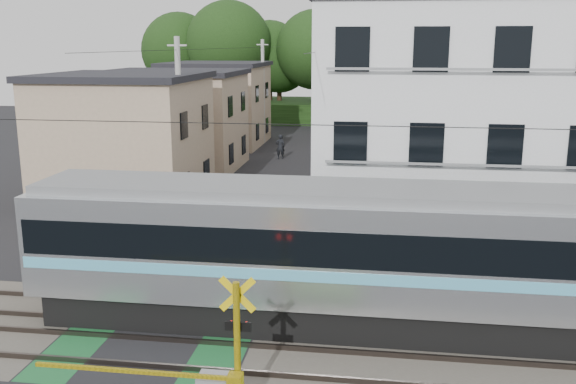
% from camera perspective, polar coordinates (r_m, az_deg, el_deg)
% --- Properties ---
extents(ground, '(120.00, 120.00, 0.00)m').
position_cam_1_polar(ground, '(18.19, -11.33, -12.17)').
color(ground, black).
extents(track_bed, '(120.00, 120.00, 0.14)m').
position_cam_1_polar(track_bed, '(18.17, -11.34, -12.07)').
color(track_bed, '#47423A').
rests_on(track_bed, ground).
extents(crossing_signal_far, '(4.74, 0.65, 3.09)m').
position_cam_1_polar(crossing_signal_far, '(21.98, -14.64, -5.85)').
color(crossing_signal_far, yellow).
rests_on(crossing_signal_far, ground).
extents(apartment_block, '(10.20, 8.36, 9.30)m').
position_cam_1_polar(apartment_block, '(25.27, 14.48, 5.78)').
color(apartment_block, white).
rests_on(apartment_block, ground).
extents(houses_row, '(22.07, 31.35, 6.80)m').
position_cam_1_polar(houses_row, '(41.97, 0.68, 7.00)').
color(houses_row, tan).
rests_on(houses_row, ground).
extents(tree_hill, '(40.00, 12.85, 11.78)m').
position_cam_1_polar(tree_hill, '(63.89, 3.02, 11.55)').
color(tree_hill, '#1A3511').
rests_on(tree_hill, ground).
extents(catenary, '(60.00, 5.04, 7.00)m').
position_cam_1_polar(catenary, '(15.98, 8.81, -1.52)').
color(catenary, '#2D2D33').
rests_on(catenary, ground).
extents(utility_poles, '(7.90, 42.00, 8.00)m').
position_cam_1_polar(utility_poles, '(39.22, -1.79, 7.79)').
color(utility_poles, '#A5A5A0').
rests_on(utility_poles, ground).
extents(pedestrian, '(0.70, 0.55, 1.69)m').
position_cam_1_polar(pedestrian, '(43.64, -0.69, 4.05)').
color(pedestrian, black).
rests_on(pedestrian, ground).
extents(weed_patches, '(10.25, 8.80, 0.40)m').
position_cam_1_polar(weed_patches, '(17.55, -5.92, -12.28)').
color(weed_patches, '#2D5E1E').
rests_on(weed_patches, ground).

